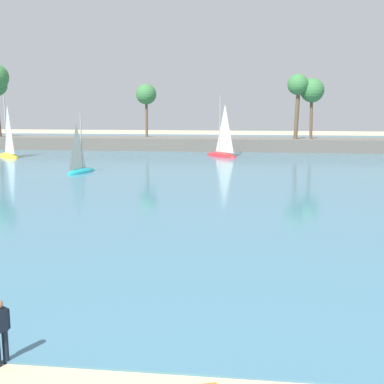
# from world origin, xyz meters

# --- Properties ---
(sea) EXTENTS (220.00, 100.61, 0.06)m
(sea) POSITION_xyz_m (0.00, 60.01, 0.03)
(sea) COLOR teal
(sea) RESTS_ON ground
(palm_headland) EXTENTS (119.67, 6.65, 13.30)m
(palm_headland) POSITION_xyz_m (0.61, 70.22, 2.58)
(palm_headland) COLOR #605B54
(palm_headland) RESTS_ON ground
(person_at_waterline) EXTENTS (0.34, 0.49, 1.67)m
(person_at_waterline) POSITION_xyz_m (-1.71, 9.66, 0.89)
(person_at_waterline) COLOR #141E33
(person_at_waterline) RESTS_ON ground
(sailboat_near_shore) EXTENTS (4.96, 5.23, 8.05)m
(sailboat_near_shore) POSITION_xyz_m (0.37, 61.27, 0.79)
(sailboat_near_shore) COLOR red
(sailboat_near_shore) RESTS_ON sea
(sailboat_mid_bay) EXTENTS (5.03, 5.07, 7.97)m
(sailboat_mid_bay) POSITION_xyz_m (-25.62, 57.13, 0.78)
(sailboat_mid_bay) COLOR yellow
(sailboat_mid_bay) RESTS_ON sea
(sailboat_toward_headland) EXTENTS (2.33, 4.28, 5.95)m
(sailboat_toward_headland) POSITION_xyz_m (-11.90, 44.22, 0.60)
(sailboat_toward_headland) COLOR teal
(sailboat_toward_headland) RESTS_ON sea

